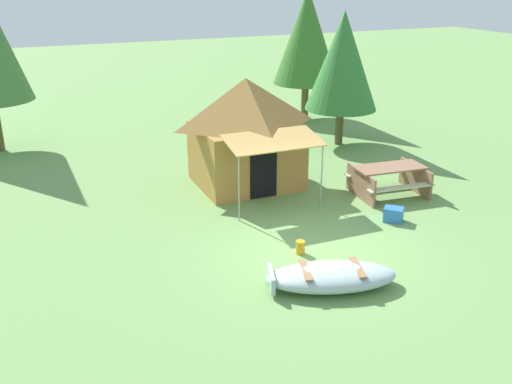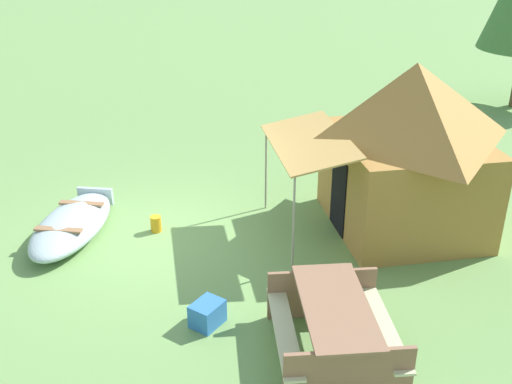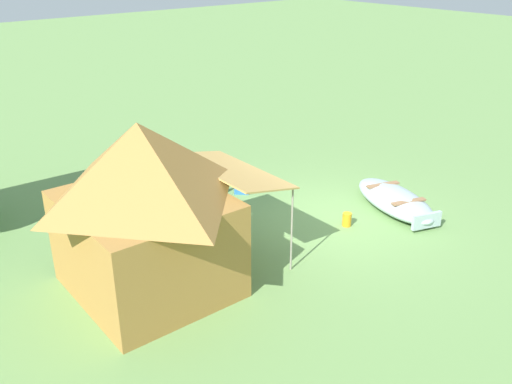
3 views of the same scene
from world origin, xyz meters
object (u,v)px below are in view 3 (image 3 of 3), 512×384
at_px(beached_rowboat, 395,200).
at_px(cooler_box, 242,185).
at_px(fuel_can, 347,219).
at_px(picnic_table, 167,176).
at_px(canvas_cabin_tent, 144,207).

xyz_separation_m(beached_rowboat, cooler_box, (3.02, 2.06, -0.05)).
distance_m(cooler_box, fuel_can, 2.94).
relative_size(picnic_table, fuel_can, 6.91).
relative_size(cooler_box, fuel_can, 1.53).
bearing_deg(beached_rowboat, cooler_box, 34.32).
bearing_deg(fuel_can, canvas_cabin_tent, 81.86).
height_order(picnic_table, fuel_can, picnic_table).
bearing_deg(beached_rowboat, fuel_can, 84.74).
distance_m(picnic_table, cooler_box, 1.83).
height_order(beached_rowboat, fuel_can, beached_rowboat).
bearing_deg(fuel_can, picnic_table, 28.89).
height_order(beached_rowboat, cooler_box, beached_rowboat).
bearing_deg(picnic_table, fuel_can, -151.11).
bearing_deg(canvas_cabin_tent, fuel_can, -98.14).
height_order(canvas_cabin_tent, picnic_table, canvas_cabin_tent).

